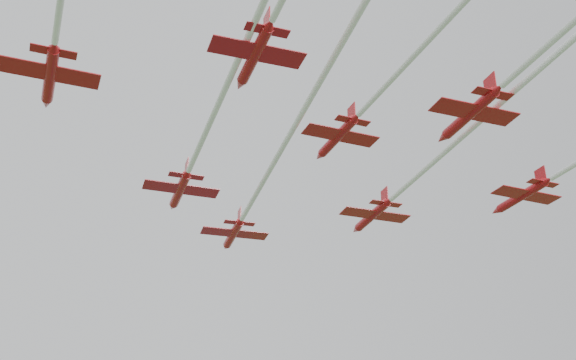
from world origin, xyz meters
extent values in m
cylinder|color=red|center=(-0.63, 18.79, 57.20)|extent=(1.87, 8.86, 1.14)
cone|color=red|center=(-1.07, 24.10, 57.20)|extent=(1.29, 1.95, 1.14)
cone|color=red|center=(-0.21, 13.79, 57.20)|extent=(1.14, 1.32, 1.04)
ellipsoid|color=black|center=(-0.80, 20.85, 57.62)|extent=(0.52, 1.02, 0.33)
cube|color=red|center=(-0.56, 17.96, 56.94)|extent=(9.30, 3.44, 0.10)
cube|color=red|center=(-0.29, 14.77, 57.20)|extent=(4.23, 1.58, 0.08)
cube|color=red|center=(-0.31, 14.97, 58.34)|extent=(0.26, 1.87, 2.07)
cylinder|color=silver|center=(2.02, -12.83, 57.15)|extent=(4.98, 52.14, 0.62)
cylinder|color=red|center=(-8.75, 2.39, 55.62)|extent=(2.10, 8.38, 1.08)
cone|color=red|center=(-9.38, 7.39, 55.62)|extent=(1.29, 1.88, 1.08)
cone|color=red|center=(-8.16, -2.31, 55.62)|extent=(1.12, 1.29, 0.98)
ellipsoid|color=black|center=(-8.99, 4.33, 56.01)|extent=(0.52, 0.97, 0.31)
cube|color=red|center=(-8.65, 1.62, 55.38)|extent=(8.85, 3.59, 0.10)
cube|color=red|center=(-8.27, -1.39, 55.62)|extent=(4.03, 1.65, 0.08)
cube|color=red|center=(-8.30, -1.20, 56.70)|extent=(0.32, 1.76, 1.95)
cylinder|color=silver|center=(-4.84, -28.68, 55.57)|extent=(7.08, 51.75, 0.59)
cylinder|color=red|center=(15.68, 6.74, 56.20)|extent=(2.28, 8.55, 1.10)
cone|color=red|center=(14.96, 11.83, 56.20)|extent=(1.34, 1.93, 1.10)
cone|color=red|center=(16.37, 1.95, 56.20)|extent=(1.16, 1.33, 1.00)
ellipsoid|color=black|center=(15.40, 8.72, 56.60)|extent=(0.55, 1.00, 0.32)
cube|color=red|center=(15.80, 5.95, 55.95)|extent=(9.06, 3.81, 0.10)
cube|color=red|center=(16.23, 2.89, 56.20)|extent=(4.12, 1.75, 0.08)
cube|color=red|center=(16.20, 3.09, 57.30)|extent=(0.35, 1.79, 1.99)
cylinder|color=silver|center=(18.95, -16.16, 56.15)|extent=(5.60, 35.22, 0.60)
cylinder|color=red|center=(-21.56, -16.27, 57.35)|extent=(2.48, 8.42, 1.08)
cone|color=red|center=(-22.42, -11.28, 57.35)|extent=(1.37, 1.93, 1.08)
cone|color=red|center=(-20.75, -20.97, 57.35)|extent=(1.17, 1.33, 0.98)
ellipsoid|color=black|center=(-21.89, -14.33, 57.74)|extent=(0.57, 0.99, 0.31)
cube|color=red|center=(-21.43, -17.04, 57.10)|extent=(8.96, 3.99, 0.10)
cube|color=red|center=(-20.91, -20.05, 57.35)|extent=(4.08, 1.83, 0.08)
cube|color=red|center=(-20.94, -19.85, 58.43)|extent=(0.40, 1.76, 1.97)
cylinder|color=red|center=(6.46, -11.64, 56.48)|extent=(2.39, 7.58, 0.97)
cone|color=red|center=(5.59, -7.16, 56.48)|extent=(1.26, 1.75, 0.97)
cone|color=red|center=(7.27, -15.86, 56.48)|extent=(1.07, 1.21, 0.89)
ellipsoid|color=black|center=(6.12, -9.90, 56.84)|extent=(0.53, 0.90, 0.28)
cube|color=red|center=(6.59, -12.34, 56.26)|extent=(8.09, 3.75, 0.09)
cube|color=red|center=(7.11, -15.04, 56.48)|extent=(3.68, 1.72, 0.07)
cube|color=red|center=(7.08, -14.86, 57.46)|extent=(0.39, 1.58, 1.77)
cylinder|color=red|center=(29.86, -5.15, 54.79)|extent=(2.55, 7.90, 1.02)
cone|color=red|center=(28.92, -0.49, 54.79)|extent=(1.33, 1.83, 1.02)
cone|color=red|center=(30.75, -9.54, 54.79)|extent=(1.13, 1.27, 0.92)
ellipsoid|color=black|center=(29.49, -3.34, 55.16)|extent=(0.55, 0.94, 0.30)
cube|color=red|center=(30.01, -5.87, 54.56)|extent=(8.44, 3.97, 0.09)
cube|color=red|center=(30.57, -8.68, 54.79)|extent=(3.84, 1.82, 0.07)
cube|color=red|center=(30.54, -8.50, 55.81)|extent=(0.42, 1.65, 1.85)
cylinder|color=red|center=(-4.16, -25.57, 55.34)|extent=(2.00, 7.64, 0.98)
cone|color=red|center=(-4.78, -21.02, 55.34)|extent=(1.19, 1.72, 0.98)
cone|color=red|center=(-3.57, -29.86, 55.34)|extent=(1.03, 1.18, 0.89)
ellipsoid|color=black|center=(-4.40, -23.80, 55.69)|extent=(0.49, 0.89, 0.29)
cube|color=red|center=(-4.06, -26.28, 55.11)|extent=(8.09, 3.36, 0.09)
cube|color=red|center=(-3.69, -29.02, 55.34)|extent=(3.68, 1.54, 0.07)
cube|color=red|center=(-3.71, -28.84, 56.32)|extent=(0.31, 1.60, 1.78)
cylinder|color=red|center=(17.33, -19.53, 55.74)|extent=(2.33, 8.28, 1.06)
cone|color=red|center=(16.55, -14.61, 55.74)|extent=(1.32, 1.88, 1.06)
cone|color=red|center=(18.06, -24.16, 55.74)|extent=(1.13, 1.30, 0.97)
ellipsoid|color=black|center=(17.03, -17.62, 56.13)|extent=(0.54, 0.97, 0.31)
cube|color=red|center=(17.45, -20.29, 55.50)|extent=(8.79, 3.80, 0.10)
cube|color=red|center=(17.91, -23.25, 55.74)|extent=(4.00, 1.75, 0.08)
cube|color=red|center=(17.88, -23.06, 56.81)|extent=(0.37, 1.73, 1.93)
camera|label=1|loc=(-10.59, -73.92, 20.17)|focal=45.00mm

